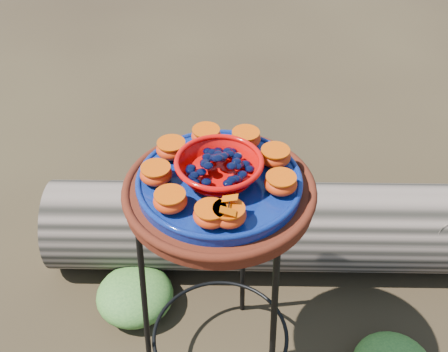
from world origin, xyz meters
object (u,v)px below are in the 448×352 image
(plant_stand, at_px, (220,292))
(driftwood_log, at_px, (290,227))
(red_bowl, at_px, (219,170))
(terracotta_saucer, at_px, (219,193))
(cobalt_plate, at_px, (219,183))

(plant_stand, xyz_separation_m, driftwood_log, (0.08, 0.50, -0.19))
(red_bowl, height_order, driftwood_log, red_bowl)
(red_bowl, xyz_separation_m, driftwood_log, (0.08, 0.50, -0.63))
(red_bowl, bearing_deg, driftwood_log, 80.42)
(plant_stand, height_order, driftwood_log, plant_stand)
(terracotta_saucer, relative_size, driftwood_log, 0.26)
(driftwood_log, bearing_deg, plant_stand, -99.58)
(plant_stand, bearing_deg, cobalt_plate, 0.00)
(terracotta_saucer, bearing_deg, red_bowl, 0.00)
(plant_stand, height_order, terracotta_saucer, terracotta_saucer)
(driftwood_log, bearing_deg, red_bowl, -99.58)
(cobalt_plate, bearing_deg, terracotta_saucer, 0.00)
(cobalt_plate, bearing_deg, plant_stand, 0.00)
(red_bowl, relative_size, driftwood_log, 0.11)
(cobalt_plate, distance_m, red_bowl, 0.04)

